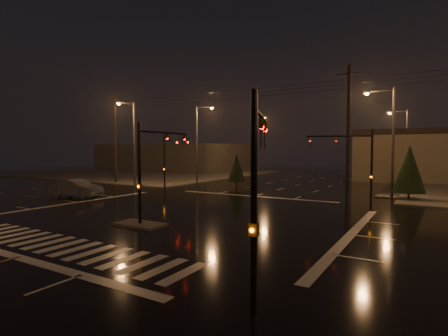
{
  "coord_description": "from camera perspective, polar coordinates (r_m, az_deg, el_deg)",
  "views": [
    {
      "loc": [
        14.52,
        -18.8,
        4.42
      ],
      "look_at": [
        0.61,
        4.55,
        3.0
      ],
      "focal_mm": 28.0,
      "sensor_mm": 36.0,
      "label": 1
    }
  ],
  "objects": [
    {
      "name": "streetlight_2",
      "position": [
        58.74,
        4.85,
        4.33
      ],
      "size": [
        2.77,
        0.32,
        10.0
      ],
      "color": "#38383A",
      "rests_on": "ground"
    },
    {
      "name": "signal_mast_median",
      "position": [
        21.42,
        -11.92,
        1.14
      ],
      "size": [
        0.25,
        4.59,
        6.0
      ],
      "color": "black",
      "rests_on": "ground"
    },
    {
      "name": "streetlight_4",
      "position": [
        54.92,
        27.38,
        4.1
      ],
      "size": [
        2.77,
        0.32,
        10.0
      ],
      "color": "#38383A",
      "rests_on": "ground"
    },
    {
      "name": "commercial_block",
      "position": [
        78.43,
        -8.37,
        1.78
      ],
      "size": [
        30.0,
        18.0,
        5.6
      ],
      "primitive_type": "cube",
      "color": "#3C3635",
      "rests_on": "ground"
    },
    {
      "name": "crosswalk",
      "position": [
        18.07,
        -24.91,
        -11.44
      ],
      "size": [
        15.0,
        2.6,
        0.01
      ],
      "primitive_type": "cube",
      "color": "beige",
      "rests_on": "ground"
    },
    {
      "name": "signal_mast_ne",
      "position": [
        29.37,
        20.95,
        1.57
      ],
      "size": [
        4.84,
        1.86,
        6.0
      ],
      "color": "black",
      "rests_on": "ground"
    },
    {
      "name": "median_island",
      "position": [
        21.19,
        -13.54,
        -8.93
      ],
      "size": [
        3.0,
        1.6,
        0.15
      ],
      "primitive_type": "cube",
      "color": "#474440",
      "rests_on": "ground"
    },
    {
      "name": "stop_bar_near",
      "position": [
        17.07,
        -30.59,
        -12.43
      ],
      "size": [
        16.0,
        0.5,
        0.01
      ],
      "primitive_type": "cube",
      "color": "beige",
      "rests_on": "ground"
    },
    {
      "name": "signal_mast_nw",
      "position": [
        37.61,
        -8.91,
        2.0
      ],
      "size": [
        4.84,
        1.86,
        6.0
      ],
      "color": "black",
      "rests_on": "ground"
    },
    {
      "name": "conifer_0",
      "position": [
        34.41,
        28.01,
        -0.09
      ],
      "size": [
        2.66,
        2.66,
        4.86
      ],
      "color": "black",
      "rests_on": "ground"
    },
    {
      "name": "streetlight_3",
      "position": [
        34.99,
        25.4,
        4.97
      ],
      "size": [
        2.77,
        0.32,
        10.0
      ],
      "color": "#38383A",
      "rests_on": "ground"
    },
    {
      "name": "car_crossing",
      "position": [
        35.53,
        -22.96,
        -3.04
      ],
      "size": [
        5.29,
        2.71,
        1.66
      ],
      "primitive_type": "imported",
      "rotation": [
        0.0,
        0.0,
        1.77
      ],
      "color": "slate",
      "rests_on": "ground"
    },
    {
      "name": "streetlight_5",
      "position": [
        42.81,
        -14.76,
        4.75
      ],
      "size": [
        0.32,
        2.77,
        10.0
      ],
      "color": "#38383A",
      "rests_on": "ground"
    },
    {
      "name": "ground",
      "position": [
        24.16,
        -6.83,
        -7.57
      ],
      "size": [
        140.0,
        140.0,
        0.0
      ],
      "primitive_type": "plane",
      "color": "black",
      "rests_on": "ground"
    },
    {
      "name": "sidewalk_nw",
      "position": [
        66.2,
        -11.55,
        -0.84
      ],
      "size": [
        36.0,
        36.0,
        0.12
      ],
      "primitive_type": "cube",
      "color": "#474440",
      "rests_on": "ground"
    },
    {
      "name": "utility_pole_1",
      "position": [
        33.48,
        19.62,
        5.75
      ],
      "size": [
        2.2,
        0.32,
        12.0
      ],
      "color": "black",
      "rests_on": "ground"
    },
    {
      "name": "conifer_3",
      "position": [
        40.94,
        2.06,
        0.08
      ],
      "size": [
        2.1,
        2.1,
        3.98
      ],
      "color": "black",
      "rests_on": "ground"
    },
    {
      "name": "streetlight_1",
      "position": [
        44.91,
        -4.15,
        4.75
      ],
      "size": [
        2.77,
        0.32,
        10.0
      ],
      "color": "#38383A",
      "rests_on": "ground"
    },
    {
      "name": "stop_bar_far",
      "position": [
        33.44,
        4.79,
        -4.6
      ],
      "size": [
        16.0,
        0.5,
        0.01
      ],
      "primitive_type": "cube",
      "color": "beige",
      "rests_on": "ground"
    },
    {
      "name": "signal_mast_se",
      "position": [
        10.04,
        5.38,
        -1.09
      ],
      "size": [
        1.55,
        3.87,
        6.0
      ],
      "color": "black",
      "rests_on": "ground"
    },
    {
      "name": "utility_pole_0",
      "position": [
        49.12,
        -17.33,
        4.86
      ],
      "size": [
        2.2,
        0.32,
        12.0
      ],
      "color": "black",
      "rests_on": "ground"
    }
  ]
}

